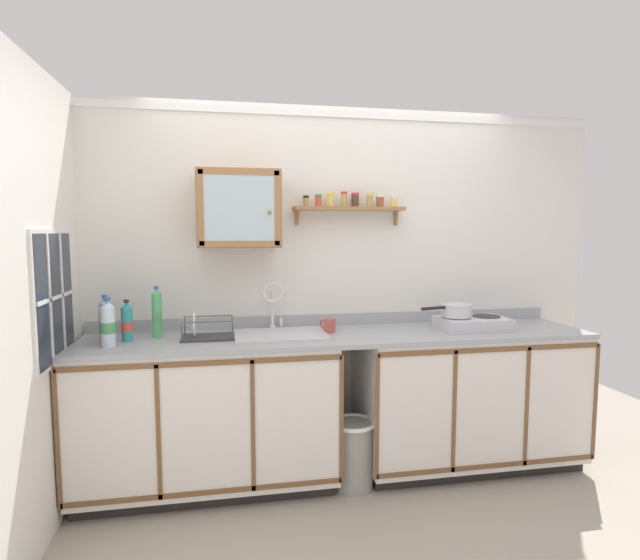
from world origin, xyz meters
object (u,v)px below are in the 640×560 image
bottle_detergent_teal_3 (127,323)px  trash_bin (353,453)px  bottle_water_clear_0 (108,324)px  bottle_juice_amber_4 (105,326)px  wall_cabinet (239,209)px  hot_plate_stove (473,323)px  dish_rack (206,334)px  bottle_soda_green_2 (157,314)px  saucepan (456,310)px  sink (280,341)px  bottle_water_blue_1 (105,320)px  mug (329,325)px

bottle_detergent_teal_3 → trash_bin: bearing=-8.3°
bottle_water_clear_0 → bottle_juice_amber_4: 0.11m
bottle_water_clear_0 → trash_bin: bottle_water_clear_0 is taller
bottle_water_clear_0 → wall_cabinet: wall_cabinet is taller
hot_plate_stove → bottle_water_clear_0: (-2.31, -0.09, 0.09)m
bottle_juice_amber_4 → trash_bin: bottle_juice_amber_4 is taller
dish_rack → bottle_soda_green_2: bearing=164.5°
bottle_soda_green_2 → dish_rack: bottle_soda_green_2 is taller
bottle_water_clear_0 → wall_cabinet: (0.76, 0.27, 0.67)m
saucepan → wall_cabinet: wall_cabinet is taller
sink → bottle_water_blue_1: sink is taller
hot_plate_stove → bottle_water_clear_0: size_ratio=1.63×
bottle_water_clear_0 → mug: (1.33, 0.17, -0.08)m
sink → bottle_water_clear_0: (-1.01, -0.14, 0.17)m
dish_rack → wall_cabinet: size_ratio=0.62×
bottle_detergent_teal_3 → wall_cabinet: size_ratio=0.48×
bottle_water_clear_0 → bottle_detergent_teal_3: bottle_water_clear_0 is taller
bottle_detergent_teal_3 → bottle_juice_amber_4: size_ratio=1.10×
dish_rack → hot_plate_stove: bearing=-0.9°
bottle_water_clear_0 → wall_cabinet: bearing=19.5°
hot_plate_stove → bottle_detergent_teal_3: (-2.23, 0.04, 0.07)m
bottle_water_clear_0 → bottle_juice_amber_4: size_ratio=1.25×
bottle_soda_green_2 → bottle_juice_amber_4: (-0.28, -0.10, -0.04)m
bottle_water_clear_0 → bottle_juice_amber_4: (-0.04, 0.10, -0.03)m
bottle_juice_amber_4 → wall_cabinet: size_ratio=0.44×
saucepan → mug: bearing=176.5°
saucepan → bottle_water_blue_1: bottle_water_blue_1 is taller
bottle_detergent_teal_3 → mug: (1.25, 0.03, -0.07)m
bottle_water_blue_1 → bottle_soda_green_2: 0.30m
bottle_water_clear_0 → trash_bin: (1.44, -0.06, -0.86)m
bottle_water_clear_0 → bottle_juice_amber_4: bearing=111.0°
hot_plate_stove → saucepan: size_ratio=1.22×
bottle_soda_green_2 → saucepan: bearing=-2.6°
sink → saucepan: (1.19, -0.03, 0.17)m
bottle_soda_green_2 → trash_bin: bottle_soda_green_2 is taller
dish_rack → trash_bin: dish_rack is taller
hot_plate_stove → sink: bearing=177.9°
hot_plate_stove → wall_cabinet: (-1.55, 0.18, 0.76)m
bottle_detergent_teal_3 → dish_rack: 0.47m
bottle_water_blue_1 → dish_rack: 0.61m
bottle_water_clear_0 → dish_rack: size_ratio=0.88×
bottle_soda_green_2 → bottle_juice_amber_4: bearing=-160.0°
bottle_water_clear_0 → bottle_soda_green_2: 0.32m
sink → mug: (0.32, 0.03, 0.08)m
bottle_juice_amber_4 → trash_bin: 1.70m
bottle_water_blue_1 → bottle_juice_amber_4: bearing=-78.8°
sink → hot_plate_stove: (1.30, -0.05, 0.08)m
bottle_water_blue_1 → mug: size_ratio=2.76×
sink → trash_bin: 0.84m
bottle_soda_green_2 → bottle_detergent_teal_3: bottle_soda_green_2 is taller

